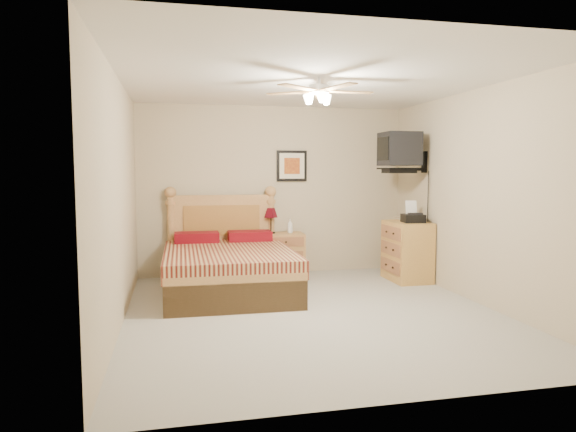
# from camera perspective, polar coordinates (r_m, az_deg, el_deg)

# --- Properties ---
(floor) EXTENTS (4.50, 4.50, 0.00)m
(floor) POSITION_cam_1_polar(r_m,az_deg,el_deg) (5.73, 2.78, -10.67)
(floor) COLOR #A09C90
(floor) RESTS_ON ground
(ceiling) EXTENTS (4.00, 4.50, 0.04)m
(ceiling) POSITION_cam_1_polar(r_m,az_deg,el_deg) (5.59, 2.89, 14.81)
(ceiling) COLOR white
(ceiling) RESTS_ON ground
(wall_back) EXTENTS (4.00, 0.04, 2.50)m
(wall_back) POSITION_cam_1_polar(r_m,az_deg,el_deg) (7.71, -1.57, 2.83)
(wall_back) COLOR #BDAC8B
(wall_back) RESTS_ON ground
(wall_front) EXTENTS (4.00, 0.04, 2.50)m
(wall_front) POSITION_cam_1_polar(r_m,az_deg,el_deg) (3.41, 12.84, -0.20)
(wall_front) COLOR #BDAC8B
(wall_front) RESTS_ON ground
(wall_left) EXTENTS (0.04, 4.50, 2.50)m
(wall_left) POSITION_cam_1_polar(r_m,az_deg,el_deg) (5.35, -18.29, 1.56)
(wall_left) COLOR #BDAC8B
(wall_left) RESTS_ON ground
(wall_right) EXTENTS (0.04, 4.50, 2.50)m
(wall_right) POSITION_cam_1_polar(r_m,az_deg,el_deg) (6.35, 20.54, 2.02)
(wall_right) COLOR #BDAC8B
(wall_right) RESTS_ON ground
(bed) EXTENTS (1.59, 2.07, 1.33)m
(bed) POSITION_cam_1_polar(r_m,az_deg,el_deg) (6.53, -6.65, -2.77)
(bed) COLOR #AF8248
(bed) RESTS_ON ground
(nightstand) EXTENTS (0.61, 0.47, 0.63)m
(nightstand) POSITION_cam_1_polar(r_m,az_deg,el_deg) (7.59, -0.49, -4.30)
(nightstand) COLOR #B3863F
(nightstand) RESTS_ON ground
(table_lamp) EXTENTS (0.21, 0.21, 0.37)m
(table_lamp) POSITION_cam_1_polar(r_m,az_deg,el_deg) (7.53, -1.91, -0.52)
(table_lamp) COLOR #530713
(table_lamp) RESTS_ON nightstand
(lotion_bottle) EXTENTS (0.10, 0.10, 0.21)m
(lotion_bottle) POSITION_cam_1_polar(r_m,az_deg,el_deg) (7.56, 0.23, -1.12)
(lotion_bottle) COLOR white
(lotion_bottle) RESTS_ON nightstand
(framed_picture) EXTENTS (0.46, 0.04, 0.46)m
(framed_picture) POSITION_cam_1_polar(r_m,az_deg,el_deg) (7.74, 0.42, 5.58)
(framed_picture) COLOR black
(framed_picture) RESTS_ON wall_back
(dresser) EXTENTS (0.50, 0.71, 0.84)m
(dresser) POSITION_cam_1_polar(r_m,az_deg,el_deg) (7.44, 13.09, -3.83)
(dresser) COLOR #B37F3E
(dresser) RESTS_ON ground
(fax_machine) EXTENTS (0.32, 0.33, 0.30)m
(fax_machine) POSITION_cam_1_polar(r_m,az_deg,el_deg) (7.28, 13.74, 0.47)
(fax_machine) COLOR black
(fax_machine) RESTS_ON dresser
(magazine_lower) EXTENTS (0.25, 0.30, 0.03)m
(magazine_lower) POSITION_cam_1_polar(r_m,az_deg,el_deg) (7.56, 12.34, -0.38)
(magazine_lower) COLOR #BAAE93
(magazine_lower) RESTS_ON dresser
(magazine_upper) EXTENTS (0.33, 0.35, 0.02)m
(magazine_upper) POSITION_cam_1_polar(r_m,az_deg,el_deg) (7.58, 12.45, -0.19)
(magazine_upper) COLOR gray
(magazine_upper) RESTS_ON magazine_lower
(wall_tv) EXTENTS (0.56, 0.46, 0.58)m
(wall_tv) POSITION_cam_1_polar(r_m,az_deg,el_deg) (7.39, 13.34, 6.94)
(wall_tv) COLOR black
(wall_tv) RESTS_ON wall_right
(ceiling_fan) EXTENTS (1.14, 1.14, 0.28)m
(ceiling_fan) POSITION_cam_1_polar(r_m,az_deg,el_deg) (5.38, 3.47, 13.69)
(ceiling_fan) COLOR white
(ceiling_fan) RESTS_ON ceiling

